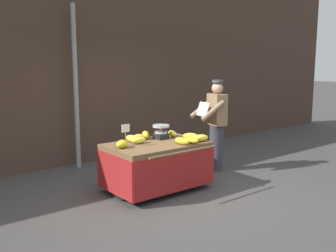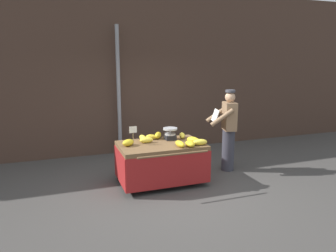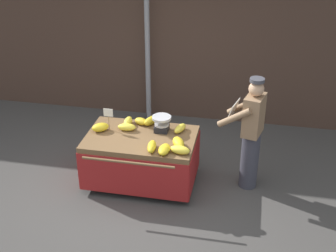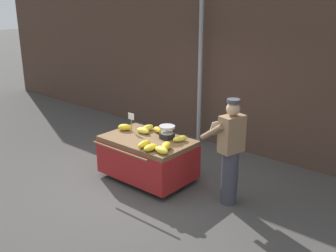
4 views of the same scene
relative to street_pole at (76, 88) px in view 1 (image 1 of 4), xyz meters
The scene contains 17 objects.
ground_plane 3.00m from the street_pole, 79.00° to the right, with size 60.00×60.00×0.00m, color #423F3D.
back_wall 0.75m from the street_pole, 35.30° to the left, with size 16.00×0.24×4.01m, color #473328.
street_pole is the anchor object (origin of this frame).
banana_cart 2.31m from the street_pole, 79.45° to the right, with size 1.60×1.21×0.78m.
weighing_scale 2.05m from the street_pole, 70.55° to the right, with size 0.28×0.28×0.23m.
price_sign 2.01m from the street_pole, 93.64° to the right, with size 0.14×0.01×0.34m.
banana_bunch_0 2.70m from the street_pole, 66.99° to the right, with size 0.14×0.27×0.11m, color yellow.
banana_bunch_1 2.66m from the street_pole, 71.57° to the right, with size 0.15×0.28×0.11m, color gold.
banana_bunch_2 1.90m from the street_pole, 86.41° to the right, with size 0.11×0.30×0.12m, color yellow.
banana_bunch_3 2.14m from the street_pole, 96.68° to the right, with size 0.16×0.25×0.12m, color gold.
banana_bunch_4 2.57m from the street_pole, 75.30° to the right, with size 0.11×0.30×0.11m, color gold.
banana_bunch_5 2.05m from the street_pole, 85.87° to the right, with size 0.13×0.26×0.11m, color yellow.
banana_bunch_6 2.14m from the street_pole, 63.08° to the right, with size 0.11×0.27×0.11m, color yellow.
banana_bunch_7 1.86m from the street_pole, 80.10° to the right, with size 0.14×0.21×0.10m, color gold.
banana_bunch_8 1.85m from the street_pole, 74.82° to the right, with size 0.12×0.29×0.13m, color gold.
banana_bunch_9 2.53m from the street_pole, 66.55° to the right, with size 0.15×0.29×0.12m, color gold.
vendor_person 2.75m from the street_pole, 43.46° to the right, with size 0.66×0.61×1.71m.
Camera 1 is at (-3.82, -4.52, 2.12)m, focal length 42.62 mm.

